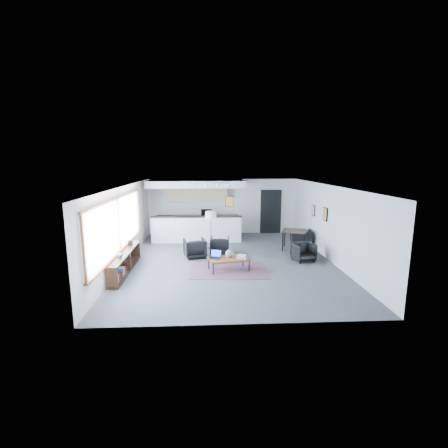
{
  "coord_description": "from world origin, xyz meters",
  "views": [
    {
      "loc": [
        -0.73,
        -10.81,
        3.37
      ],
      "look_at": [
        -0.15,
        0.4,
        1.23
      ],
      "focal_mm": 26.0,
      "sensor_mm": 36.0,
      "label": 1
    }
  ],
  "objects_px": {
    "ceramic_pot": "(230,254)",
    "dining_chair_near": "(303,253)",
    "laptop": "(216,256)",
    "microwave": "(206,212)",
    "dining_chair_far": "(301,239)",
    "floor_lamp": "(211,216)",
    "armchair_right": "(220,244)",
    "dining_table": "(294,232)",
    "book_stack": "(242,256)",
    "armchair_left": "(195,247)",
    "coffee_table": "(229,259)"
  },
  "relations": [
    {
      "from": "dining_table",
      "to": "microwave",
      "type": "xyz_separation_m",
      "value": [
        -3.43,
        2.79,
        0.4
      ]
    },
    {
      "from": "dining_chair_near",
      "to": "floor_lamp",
      "type": "bearing_deg",
      "value": 136.38
    },
    {
      "from": "coffee_table",
      "to": "book_stack",
      "type": "height_order",
      "value": "book_stack"
    },
    {
      "from": "laptop",
      "to": "armchair_right",
      "type": "distance_m",
      "value": 1.92
    },
    {
      "from": "ceramic_pot",
      "to": "dining_table",
      "type": "xyz_separation_m",
      "value": [
        2.7,
        2.35,
        0.15
      ]
    },
    {
      "from": "armchair_left",
      "to": "dining_chair_far",
      "type": "height_order",
      "value": "armchair_left"
    },
    {
      "from": "laptop",
      "to": "microwave",
      "type": "xyz_separation_m",
      "value": [
        -0.29,
        5.13,
        0.62
      ]
    },
    {
      "from": "armchair_right",
      "to": "dining_table",
      "type": "height_order",
      "value": "dining_table"
    },
    {
      "from": "coffee_table",
      "to": "armchair_right",
      "type": "relative_size",
      "value": 1.95
    },
    {
      "from": "book_stack",
      "to": "dining_chair_near",
      "type": "bearing_deg",
      "value": 21.38
    },
    {
      "from": "book_stack",
      "to": "armchair_left",
      "type": "bearing_deg",
      "value": 135.9
    },
    {
      "from": "armchair_left",
      "to": "microwave",
      "type": "distance_m",
      "value": 3.78
    },
    {
      "from": "microwave",
      "to": "coffee_table",
      "type": "bearing_deg",
      "value": -86.25
    },
    {
      "from": "armchair_left",
      "to": "microwave",
      "type": "height_order",
      "value": "microwave"
    },
    {
      "from": "armchair_left",
      "to": "floor_lamp",
      "type": "xyz_separation_m",
      "value": [
        0.59,
        1.25,
        0.92
      ]
    },
    {
      "from": "dining_chair_far",
      "to": "ceramic_pot",
      "type": "bearing_deg",
      "value": 49.37
    },
    {
      "from": "coffee_table",
      "to": "microwave",
      "type": "xyz_separation_m",
      "value": [
        -0.7,
        5.17,
        0.72
      ]
    },
    {
      "from": "laptop",
      "to": "floor_lamp",
      "type": "distance_m",
      "value": 2.82
    },
    {
      "from": "coffee_table",
      "to": "floor_lamp",
      "type": "xyz_separation_m",
      "value": [
        -0.52,
        2.74,
        0.92
      ]
    },
    {
      "from": "laptop",
      "to": "dining_chair_far",
      "type": "relative_size",
      "value": 0.61
    },
    {
      "from": "laptop",
      "to": "microwave",
      "type": "height_order",
      "value": "microwave"
    },
    {
      "from": "dining_table",
      "to": "laptop",
      "type": "bearing_deg",
      "value": -143.26
    },
    {
      "from": "ceramic_pot",
      "to": "floor_lamp",
      "type": "bearing_deg",
      "value": 101.57
    },
    {
      "from": "laptop",
      "to": "book_stack",
      "type": "bearing_deg",
      "value": 14.86
    },
    {
      "from": "dining_chair_far",
      "to": "laptop",
      "type": "bearing_deg",
      "value": 45.54
    },
    {
      "from": "laptop",
      "to": "dining_table",
      "type": "height_order",
      "value": "dining_table"
    },
    {
      "from": "armchair_left",
      "to": "floor_lamp",
      "type": "relative_size",
      "value": 0.5
    },
    {
      "from": "armchair_right",
      "to": "dining_chair_far",
      "type": "xyz_separation_m",
      "value": [
        3.28,
        0.73,
        -0.01
      ]
    },
    {
      "from": "armchair_right",
      "to": "microwave",
      "type": "distance_m",
      "value": 3.35
    },
    {
      "from": "ceramic_pot",
      "to": "book_stack",
      "type": "xyz_separation_m",
      "value": [
        0.39,
        -0.04,
        -0.09
      ]
    },
    {
      "from": "ceramic_pot",
      "to": "laptop",
      "type": "bearing_deg",
      "value": 179.74
    },
    {
      "from": "armchair_right",
      "to": "floor_lamp",
      "type": "distance_m",
      "value": 1.27
    },
    {
      "from": "dining_chair_far",
      "to": "floor_lamp",
      "type": "bearing_deg",
      "value": 7.42
    },
    {
      "from": "dining_chair_far",
      "to": "microwave",
      "type": "distance_m",
      "value": 4.59
    },
    {
      "from": "floor_lamp",
      "to": "dining_chair_near",
      "type": "height_order",
      "value": "floor_lamp"
    },
    {
      "from": "ceramic_pot",
      "to": "microwave",
      "type": "relative_size",
      "value": 0.54
    },
    {
      "from": "armchair_right",
      "to": "dining_chair_far",
      "type": "distance_m",
      "value": 3.36
    },
    {
      "from": "book_stack",
      "to": "dining_chair_far",
      "type": "xyz_separation_m",
      "value": [
        2.65,
        2.68,
        -0.12
      ]
    },
    {
      "from": "armchair_right",
      "to": "armchair_left",
      "type": "bearing_deg",
      "value": 31.52
    },
    {
      "from": "ceramic_pot",
      "to": "book_stack",
      "type": "distance_m",
      "value": 0.4
    },
    {
      "from": "ceramic_pot",
      "to": "dining_chair_near",
      "type": "relative_size",
      "value": 0.45
    },
    {
      "from": "dining_chair_far",
      "to": "dining_chair_near",
      "type": "bearing_deg",
      "value": 85.29
    },
    {
      "from": "coffee_table",
      "to": "dining_chair_near",
      "type": "distance_m",
      "value": 2.79
    },
    {
      "from": "ceramic_pot",
      "to": "dining_chair_far",
      "type": "bearing_deg",
      "value": 40.89
    },
    {
      "from": "laptop",
      "to": "dining_chair_near",
      "type": "distance_m",
      "value": 3.18
    },
    {
      "from": "coffee_table",
      "to": "laptop",
      "type": "height_order",
      "value": "laptop"
    },
    {
      "from": "laptop",
      "to": "coffee_table",
      "type": "bearing_deg",
      "value": 12.3
    },
    {
      "from": "dining_chair_near",
      "to": "dining_chair_far",
      "type": "distance_m",
      "value": 1.85
    },
    {
      "from": "dining_chair_far",
      "to": "microwave",
      "type": "height_order",
      "value": "microwave"
    },
    {
      "from": "floor_lamp",
      "to": "microwave",
      "type": "relative_size",
      "value": 3.0
    }
  ]
}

